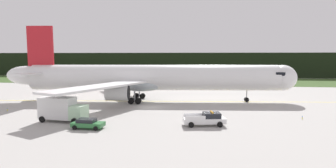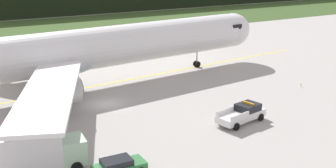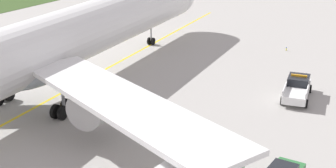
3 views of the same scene
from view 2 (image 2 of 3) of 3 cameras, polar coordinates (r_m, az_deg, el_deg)
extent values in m
plane|color=#A6A29E|center=(49.11, -8.53, -2.69)|extent=(320.00, 320.00, 0.00)
cube|color=#354E22|center=(102.12, -20.28, 6.69)|extent=(320.00, 33.20, 0.04)
cube|color=yellow|center=(55.25, -11.75, -0.63)|extent=(80.62, 8.41, 0.01)
cylinder|color=white|center=(53.99, -12.06, 4.44)|extent=(50.89, 10.29, 5.24)
ellipsoid|color=white|center=(68.61, 8.62, 7.23)|extent=(6.26, 5.79, 5.24)
ellipsoid|color=#B1BEC5|center=(53.39, -14.45, 2.54)|extent=(10.78, 6.50, 2.88)
cube|color=black|center=(67.61, 7.89, 7.91)|extent=(2.29, 5.13, 0.70)
cylinder|color=#B3B3B3|center=(60.32, -20.30, 3.00)|extent=(4.31, 3.28, 2.89)
cylinder|color=black|center=(60.86, -18.43, 3.31)|extent=(0.39, 2.66, 2.66)
cube|color=white|center=(40.72, -15.69, -0.84)|extent=(12.25, 21.58, 0.35)
cylinder|color=#B3B3B3|center=(44.88, -14.42, -1.02)|extent=(4.31, 3.28, 2.89)
cylinder|color=black|center=(45.61, -12.00, -0.57)|extent=(0.39, 2.66, 2.66)
cylinder|color=gray|center=(64.60, 3.92, 3.74)|extent=(0.20, 0.20, 2.38)
cylinder|color=black|center=(65.07, 3.75, 2.76)|extent=(0.92, 0.31, 0.90)
cylinder|color=black|center=(64.69, 4.05, 2.67)|extent=(0.92, 0.31, 0.90)
cylinder|color=gray|center=(56.61, -16.53, 1.33)|extent=(0.28, 0.28, 2.38)
cylinder|color=black|center=(56.83, -15.65, 0.21)|extent=(1.22, 0.42, 1.20)
cylinder|color=black|center=(57.47, -15.89, 0.38)|extent=(1.22, 0.42, 1.20)
cylinder|color=black|center=(56.40, -16.98, -0.02)|extent=(1.22, 0.42, 1.20)
cylinder|color=black|center=(57.04, -17.21, 0.14)|extent=(1.22, 0.42, 1.20)
cylinder|color=gray|center=(50.44, -13.93, -0.34)|extent=(0.28, 0.28, 2.38)
cylinder|color=black|center=(51.35, -13.26, -1.38)|extent=(1.22, 0.42, 1.20)
cylinder|color=black|center=(50.73, -12.96, -1.58)|extent=(1.22, 0.42, 1.20)
cylinder|color=black|center=(50.87, -14.71, -1.66)|extent=(1.22, 0.42, 1.20)
cylinder|color=black|center=(50.25, -14.42, -1.87)|extent=(1.22, 0.42, 1.20)
cube|color=white|center=(43.73, 9.82, -4.23)|extent=(5.95, 3.07, 0.70)
cube|color=black|center=(44.23, 10.71, -3.06)|extent=(2.58, 2.27, 0.70)
cube|color=white|center=(43.13, 7.71, -3.62)|extent=(2.69, 0.61, 0.45)
cube|color=white|center=(41.96, 9.68, -4.30)|extent=(2.69, 0.61, 0.45)
cube|color=orange|center=(44.09, 10.74, -2.54)|extent=(0.47, 1.43, 0.16)
cylinder|color=black|center=(45.86, 10.35, -3.71)|extent=(0.79, 0.38, 0.76)
cylinder|color=black|center=(44.69, 12.41, -4.39)|extent=(0.79, 0.38, 0.76)
cylinder|color=black|center=(43.11, 7.09, -4.92)|extent=(0.79, 0.38, 0.76)
cylinder|color=black|center=(41.86, 9.19, -5.70)|extent=(0.79, 0.38, 0.76)
cube|color=#ADD2AE|center=(35.09, -12.72, -8.60)|extent=(2.12, 2.57, 2.00)
cube|color=silver|center=(34.47, -18.41, -8.58)|extent=(5.16, 2.87, 3.08)
cylinder|color=#99999E|center=(35.26, -16.54, -10.76)|extent=(0.78, 0.17, 1.04)
cylinder|color=black|center=(36.58, -13.02, -9.26)|extent=(0.92, 0.35, 0.90)
cylinder|color=black|center=(34.47, -12.19, -10.91)|extent=(0.92, 0.35, 0.90)
cylinder|color=black|center=(36.15, -21.16, -10.36)|extent=(0.92, 0.35, 0.90)
cube|color=#2E713A|center=(33.69, -6.59, -11.06)|extent=(4.16, 1.90, 0.55)
cube|color=black|center=(33.40, -6.95, -10.37)|extent=(2.34, 1.64, 0.45)
cylinder|color=black|center=(35.05, -4.92, -10.35)|extent=(0.60, 0.20, 0.60)
cylinder|color=yellow|center=(57.40, 17.47, -0.21)|extent=(0.10, 0.10, 0.37)
sphere|color=blue|center=(57.34, 17.49, 0.01)|extent=(0.12, 0.12, 0.12)
camera|label=1|loc=(28.09, 70.39, -8.83)|focal=29.76mm
camera|label=3|loc=(25.17, -69.14, 7.17)|focal=53.17mm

